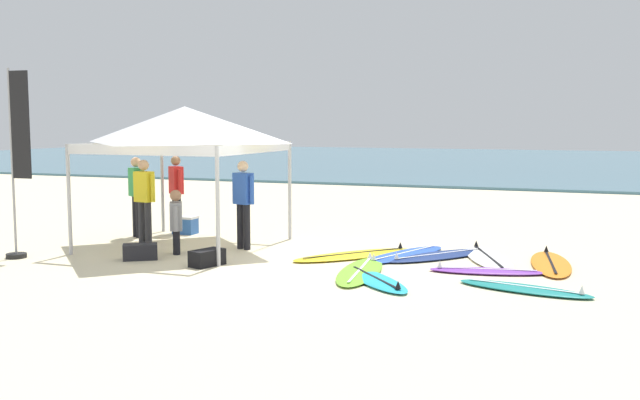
{
  "coord_description": "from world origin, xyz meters",
  "views": [
    {
      "loc": [
        5.18,
        -11.59,
        2.47
      ],
      "look_at": [
        0.31,
        1.17,
        1.0
      ],
      "focal_mm": 41.36,
      "sensor_mm": 36.0,
      "label": 1
    }
  ],
  "objects_px": {
    "surfboard_yellow": "(355,255)",
    "surfboard_blue": "(404,254)",
    "surfboard_teal": "(525,289)",
    "person_grey": "(176,219)",
    "person_green": "(136,191)",
    "person_red": "(176,189)",
    "surfboard_white": "(488,258)",
    "cooler_box": "(185,225)",
    "surfboard_orange": "(551,264)",
    "canopy_tent": "(185,125)",
    "person_yellow": "(144,196)",
    "gear_bag_near_tent": "(207,258)",
    "surfboard_cyan": "(375,279)",
    "banner_flag": "(18,171)",
    "surfboard_purple": "(486,271)",
    "gear_bag_by_pole": "(140,252)",
    "surfboard_navy": "(439,255)",
    "person_blue": "(243,198)",
    "surfboard_lime": "(360,271)"
  },
  "relations": [
    {
      "from": "surfboard_blue",
      "to": "person_green",
      "type": "relative_size",
      "value": 1.39
    },
    {
      "from": "person_green",
      "to": "gear_bag_near_tent",
      "type": "distance_m",
      "value": 3.79
    },
    {
      "from": "surfboard_white",
      "to": "surfboard_lime",
      "type": "xyz_separation_m",
      "value": [
        -1.78,
        -1.92,
        0.0
      ]
    },
    {
      "from": "surfboard_cyan",
      "to": "banner_flag",
      "type": "height_order",
      "value": "banner_flag"
    },
    {
      "from": "canopy_tent",
      "to": "surfboard_white",
      "type": "relative_size",
      "value": 1.28
    },
    {
      "from": "person_green",
      "to": "person_red",
      "type": "distance_m",
      "value": 0.9
    },
    {
      "from": "surfboard_orange",
      "to": "surfboard_navy",
      "type": "height_order",
      "value": "same"
    },
    {
      "from": "person_green",
      "to": "gear_bag_near_tent",
      "type": "relative_size",
      "value": 2.85
    },
    {
      "from": "surfboard_teal",
      "to": "surfboard_lime",
      "type": "xyz_separation_m",
      "value": [
        -2.63,
        0.34,
        -0.0
      ]
    },
    {
      "from": "cooler_box",
      "to": "surfboard_navy",
      "type": "bearing_deg",
      "value": -7.77
    },
    {
      "from": "surfboard_teal",
      "to": "surfboard_yellow",
      "type": "relative_size",
      "value": 0.87
    },
    {
      "from": "gear_bag_by_pole",
      "to": "banner_flag",
      "type": "bearing_deg",
      "value": -162.46
    },
    {
      "from": "cooler_box",
      "to": "surfboard_lime",
      "type": "bearing_deg",
      "value": -28.59
    },
    {
      "from": "banner_flag",
      "to": "surfboard_blue",
      "type": "bearing_deg",
      "value": 22.3
    },
    {
      "from": "surfboard_teal",
      "to": "surfboard_cyan",
      "type": "relative_size",
      "value": 1.08
    },
    {
      "from": "surfboard_blue",
      "to": "person_grey",
      "type": "height_order",
      "value": "person_grey"
    },
    {
      "from": "surfboard_white",
      "to": "person_yellow",
      "type": "height_order",
      "value": "person_yellow"
    },
    {
      "from": "surfboard_lime",
      "to": "person_red",
      "type": "height_order",
      "value": "person_red"
    },
    {
      "from": "surfboard_teal",
      "to": "surfboard_blue",
      "type": "xyz_separation_m",
      "value": [
        -2.33,
        2.06,
        -0.0
      ]
    },
    {
      "from": "canopy_tent",
      "to": "person_yellow",
      "type": "bearing_deg",
      "value": -164.78
    },
    {
      "from": "surfboard_navy",
      "to": "surfboard_yellow",
      "type": "bearing_deg",
      "value": -161.01
    },
    {
      "from": "surfboard_orange",
      "to": "surfboard_lime",
      "type": "distance_m",
      "value": 3.36
    },
    {
      "from": "surfboard_yellow",
      "to": "surfboard_blue",
      "type": "relative_size",
      "value": 1.0
    },
    {
      "from": "surfboard_blue",
      "to": "surfboard_purple",
      "type": "distance_m",
      "value": 1.89
    },
    {
      "from": "surfboard_cyan",
      "to": "surfboard_lime",
      "type": "height_order",
      "value": "same"
    },
    {
      "from": "surfboard_yellow",
      "to": "cooler_box",
      "type": "bearing_deg",
      "value": 163.4
    },
    {
      "from": "surfboard_white",
      "to": "surfboard_navy",
      "type": "bearing_deg",
      "value": -176.46
    },
    {
      "from": "surfboard_purple",
      "to": "gear_bag_near_tent",
      "type": "distance_m",
      "value": 4.68
    },
    {
      "from": "canopy_tent",
      "to": "surfboard_yellow",
      "type": "bearing_deg",
      "value": 2.08
    },
    {
      "from": "gear_bag_by_pole",
      "to": "surfboard_cyan",
      "type": "bearing_deg",
      "value": -3.39
    },
    {
      "from": "surfboard_cyan",
      "to": "banner_flag",
      "type": "bearing_deg",
      "value": -176.54
    },
    {
      "from": "canopy_tent",
      "to": "person_grey",
      "type": "distance_m",
      "value": 1.91
    },
    {
      "from": "surfboard_white",
      "to": "surfboard_blue",
      "type": "bearing_deg",
      "value": -172.23
    },
    {
      "from": "canopy_tent",
      "to": "surfboard_navy",
      "type": "height_order",
      "value": "canopy_tent"
    },
    {
      "from": "surfboard_blue",
      "to": "surfboard_white",
      "type": "relative_size",
      "value": 0.95
    },
    {
      "from": "person_red",
      "to": "surfboard_teal",
      "type": "bearing_deg",
      "value": -21.07
    },
    {
      "from": "canopy_tent",
      "to": "person_blue",
      "type": "xyz_separation_m",
      "value": [
        1.18,
        0.13,
        -1.4
      ]
    },
    {
      "from": "surfboard_white",
      "to": "gear_bag_by_pole",
      "type": "bearing_deg",
      "value": -159.48
    },
    {
      "from": "person_blue",
      "to": "person_red",
      "type": "relative_size",
      "value": 1.0
    },
    {
      "from": "gear_bag_near_tent",
      "to": "banner_flag",
      "type": "bearing_deg",
      "value": -170.56
    },
    {
      "from": "gear_bag_near_tent",
      "to": "gear_bag_by_pole",
      "type": "height_order",
      "value": "same"
    },
    {
      "from": "surfboard_orange",
      "to": "person_blue",
      "type": "xyz_separation_m",
      "value": [
        -5.66,
        -0.41,
        0.95
      ]
    },
    {
      "from": "surfboard_teal",
      "to": "gear_bag_by_pole",
      "type": "relative_size",
      "value": 3.45
    },
    {
      "from": "surfboard_teal",
      "to": "person_grey",
      "type": "bearing_deg",
      "value": 172.79
    },
    {
      "from": "person_green",
      "to": "banner_flag",
      "type": "bearing_deg",
      "value": -100.86
    },
    {
      "from": "canopy_tent",
      "to": "cooler_box",
      "type": "height_order",
      "value": "canopy_tent"
    },
    {
      "from": "surfboard_lime",
      "to": "gear_bag_by_pole",
      "type": "relative_size",
      "value": 4.06
    },
    {
      "from": "surfboard_orange",
      "to": "surfboard_white",
      "type": "relative_size",
      "value": 0.98
    },
    {
      "from": "surfboard_blue",
      "to": "person_green",
      "type": "xyz_separation_m",
      "value": [
        -5.89,
        0.17,
        0.95
      ]
    },
    {
      "from": "person_grey",
      "to": "banner_flag",
      "type": "distance_m",
      "value": 2.91
    }
  ]
}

